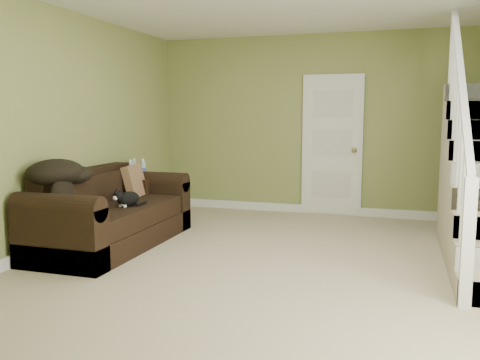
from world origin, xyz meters
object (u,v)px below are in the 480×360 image
Objects in this scene: side_table at (140,200)px; cat at (127,199)px; banana at (97,214)px; sofa at (110,217)px.

side_table is 1.91× the size of cat.
banana is at bearing -75.44° from side_table.
cat is 0.57m from banana.
sofa is 1.05m from side_table.
side_table is 1.69m from banana.
side_table is at bearing 58.76° from banana.
cat is (0.44, -1.07, 0.21)m from side_table.
sofa is 12.00× the size of banana.
sofa is at bearing 65.04° from banana.
cat is 2.55× the size of banana.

